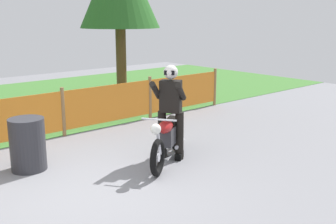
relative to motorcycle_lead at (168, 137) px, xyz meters
The scene contains 5 objects.
ground 1.84m from the motorcycle_lead, behind, with size 24.00×24.00×0.02m, color gray.
barrier_fence 3.21m from the motorcycle_lead, 123.75° to the left, with size 11.84×0.08×1.05m.
motorcycle_lead is the anchor object (origin of this frame).
rider_lead 0.55m from the motorcycle_lead, 34.90° to the left, with size 0.79×0.72×1.69m.
spare_drum 2.35m from the motorcycle_lead, 147.83° to the left, with size 0.58×0.58×0.88m, color #2D2D33.
Camera 1 is at (-2.77, -5.13, 2.54)m, focal length 44.46 mm.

